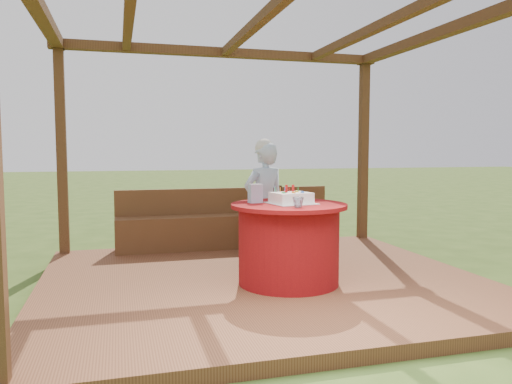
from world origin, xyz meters
TOP-DOWN VIEW (x-y plane):
  - ground at (0.00, 0.00)m, footprint 60.00×60.00m
  - deck at (0.00, 0.00)m, footprint 4.50×4.00m
  - pergola at (0.00, 0.00)m, footprint 4.50×4.00m
  - bench at (0.00, 1.72)m, footprint 3.00×0.42m
  - table at (0.19, -0.29)m, footprint 1.15×1.15m
  - chair at (0.34, 1.05)m, footprint 0.55×0.55m
  - elderly_woman at (0.17, 0.50)m, footprint 0.59×0.47m
  - birthday_cake at (0.21, -0.29)m, footprint 0.49×0.49m
  - gift_bag at (-0.11, -0.13)m, footprint 0.15×0.11m
  - drinking_glass at (0.16, -0.63)m, footprint 0.14×0.14m

SIDE VIEW (x-z plane):
  - ground at x=0.00m, z-range 0.00..0.00m
  - deck at x=0.00m, z-range 0.00..0.12m
  - bench at x=0.00m, z-range -0.02..0.79m
  - table at x=0.19m, z-range 0.13..0.93m
  - chair at x=0.34m, z-range 0.17..1.05m
  - elderly_woman at x=0.17m, z-range 0.12..1.58m
  - drinking_glass at x=0.16m, z-range 0.92..1.02m
  - birthday_cake at x=0.21m, z-range 0.89..1.07m
  - gift_bag at x=-0.11m, z-range 0.92..1.11m
  - pergola at x=0.00m, z-range 1.05..3.77m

